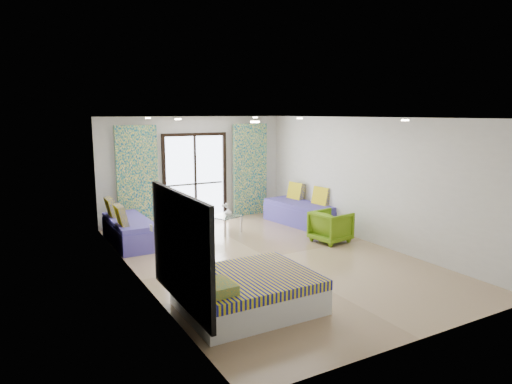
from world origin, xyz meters
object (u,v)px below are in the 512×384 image
daybed_right (300,212)px  coffee_table (225,217)px  armchair (331,225)px  daybed_left (129,230)px  bed (247,291)px

daybed_right → coffee_table: bearing=167.5°
daybed_right → armchair: 1.70m
armchair → daybed_right: bearing=-20.5°
daybed_left → coffee_table: 2.21m
bed → daybed_right: bearing=46.9°
daybed_right → coffee_table: (-2.03, 0.17, 0.06)m
coffee_table → armchair: (1.68, -1.83, 0.01)m
bed → daybed_left: daybed_left is taller
bed → armchair: (3.24, 2.18, 0.11)m
coffee_table → armchair: bearing=-47.5°
bed → daybed_left: (-0.64, 4.20, 0.03)m
coffee_table → daybed_left: bearing=175.2°
coffee_table → armchair: 2.49m
daybed_left → daybed_right: bearing=-5.2°
daybed_right → daybed_left: bearing=167.5°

